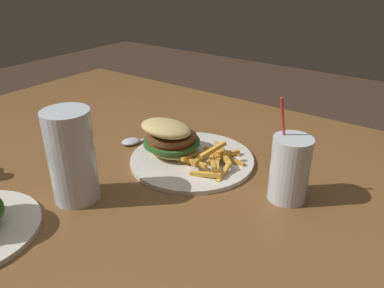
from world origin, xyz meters
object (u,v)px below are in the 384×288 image
object	(u,v)px
beer_glass	(74,160)
juice_glass	(289,171)
meal_plate_near	(180,147)
spoon	(134,141)

from	to	relation	value
beer_glass	juice_glass	size ratio (longest dim) A/B	0.89
meal_plate_near	spoon	size ratio (longest dim) A/B	1.88
juice_glass	spoon	size ratio (longest dim) A/B	1.35
juice_glass	spoon	world-z (taller)	juice_glass
meal_plate_near	beer_glass	bearing A→B (deg)	75.48
juice_glass	spoon	bearing A→B (deg)	-0.51
meal_plate_near	spoon	xyz separation A→B (m)	(0.15, 0.00, -0.03)
meal_plate_near	beer_glass	world-z (taller)	beer_glass
meal_plate_near	spoon	distance (m)	0.15
beer_glass	juice_glass	xyz separation A→B (m)	(-0.33, -0.24, -0.03)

